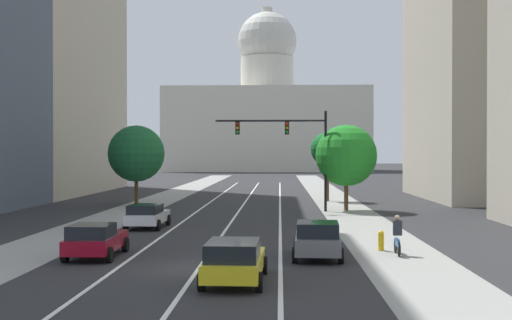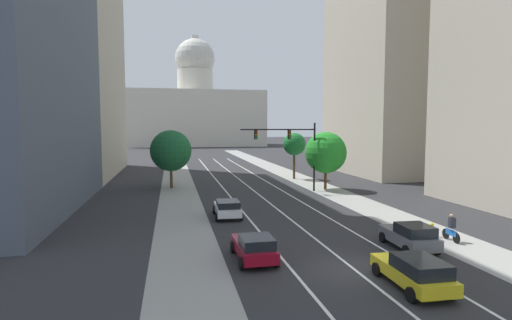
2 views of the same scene
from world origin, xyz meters
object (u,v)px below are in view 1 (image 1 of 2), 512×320
object	(u,v)px
capitol_building	(267,119)
traffic_signal_mast	(292,141)
car_white	(147,215)
fire_hydrant	(381,240)
car_gray	(317,239)
car_yellow	(234,260)
street_tree_mid_right	(346,156)
street_tree_mid_left	(136,154)
cyclist	(397,235)
car_crimson	(95,240)
street_tree_far_right	(327,149)

from	to	relation	value
capitol_building	traffic_signal_mast	bearing A→B (deg)	-87.91
car_white	fire_hydrant	world-z (taller)	car_white
car_gray	car_yellow	xyz separation A→B (m)	(-3.09, -5.20, -0.02)
traffic_signal_mast	street_tree_mid_right	world-z (taller)	traffic_signal_mast
street_tree_mid_left	traffic_signal_mast	bearing A→B (deg)	-22.74
fire_hydrant	cyclist	world-z (taller)	cyclist
car_white	street_tree_mid_left	bearing A→B (deg)	16.28
car_white	capitol_building	bearing A→B (deg)	-0.59
car_yellow	street_tree_mid_right	xyz separation A→B (m)	(6.55, 27.39, 3.40)
traffic_signal_mast	car_white	bearing A→B (deg)	-128.02
fire_hydrant	cyclist	distance (m)	1.38
car_yellow	street_tree_mid_right	bearing A→B (deg)	-11.91
traffic_signal_mast	cyclist	size ratio (longest dim) A/B	4.84
fire_hydrant	traffic_signal_mast	bearing A→B (deg)	100.64
fire_hydrant	cyclist	size ratio (longest dim) A/B	0.53
capitol_building	cyclist	size ratio (longest dim) A/B	27.78
traffic_signal_mast	cyclist	world-z (taller)	traffic_signal_mast
car_white	car_gray	xyz separation A→B (m)	(9.27, -10.43, 0.05)
car_yellow	street_tree_mid_right	distance (m)	28.37
cyclist	street_tree_mid_left	world-z (taller)	street_tree_mid_left
capitol_building	fire_hydrant	xyz separation A→B (m)	(7.60, -128.11, -12.21)
car_yellow	capitol_building	bearing A→B (deg)	2.19
car_gray	car_crimson	bearing A→B (deg)	93.52
car_yellow	street_tree_mid_left	distance (m)	33.93
car_yellow	street_tree_mid_left	xyz separation A→B (m)	(-10.48, 32.07, 3.54)
street_tree_far_right	traffic_signal_mast	bearing A→B (deg)	-108.09
cyclist	street_tree_mid_right	bearing A→B (deg)	2.02
street_tree_mid_right	car_yellow	bearing A→B (deg)	-103.45
car_gray	fire_hydrant	world-z (taller)	car_gray
capitol_building	traffic_signal_mast	distance (m)	109.19
car_crimson	car_yellow	distance (m)	7.98
car_yellow	fire_hydrant	size ratio (longest dim) A/B	4.93
street_tree_mid_right	car_crimson	bearing A→B (deg)	-119.67
cyclist	car_crimson	bearing A→B (deg)	97.06
street_tree_mid_right	street_tree_mid_left	xyz separation A→B (m)	(-17.03, 4.68, 0.14)
capitol_building	street_tree_mid_left	world-z (taller)	capitol_building
traffic_signal_mast	street_tree_mid_left	world-z (taller)	traffic_signal_mast
car_yellow	cyclist	xyz separation A→B (m)	(6.56, 6.19, 0.07)
traffic_signal_mast	street_tree_mid_left	xyz separation A→B (m)	(-12.92, 5.42, -0.95)
traffic_signal_mast	street_tree_far_right	bearing A→B (deg)	71.91
capitol_building	car_gray	distance (m)	130.95
street_tree_far_right	fire_hydrant	bearing A→B (deg)	-89.57
cyclist	car_gray	bearing A→B (deg)	107.90
street_tree_mid_left	cyclist	bearing A→B (deg)	-56.64
car_crimson	street_tree_far_right	bearing A→B (deg)	-21.24
car_yellow	traffic_signal_mast	bearing A→B (deg)	-3.70
car_white	fire_hydrant	size ratio (longest dim) A/B	4.59
car_white	cyclist	world-z (taller)	cyclist
fire_hydrant	car_crimson	bearing A→B (deg)	-169.09
car_white	street_tree_far_right	size ratio (longest dim) A/B	0.67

